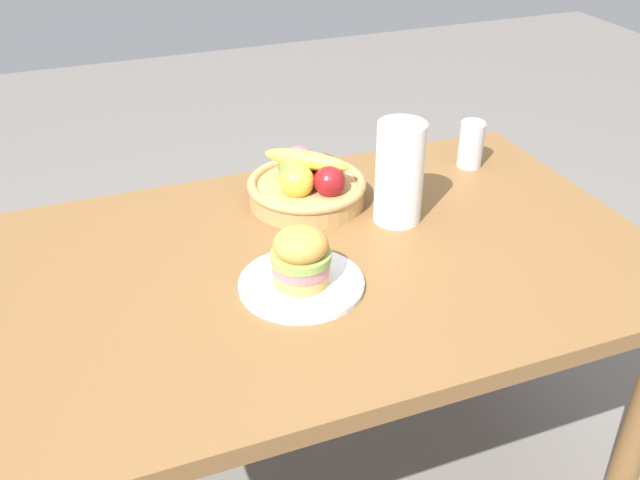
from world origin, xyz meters
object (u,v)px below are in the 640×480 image
at_px(sandwich, 301,256).
at_px(paper_towel_roll, 399,173).
at_px(plate, 301,284).
at_px(fruit_basket, 307,184).
at_px(soda_can, 471,144).

height_order(sandwich, paper_towel_roll, paper_towel_roll).
height_order(plate, paper_towel_roll, paper_towel_roll).
relative_size(sandwich, fruit_basket, 0.42).
height_order(fruit_basket, paper_towel_roll, paper_towel_roll).
height_order(soda_can, fruit_basket, fruit_basket).
bearing_deg(soda_can, plate, -149.20).
xyz_separation_m(plate, sandwich, (0.00, 0.00, 0.07)).
bearing_deg(sandwich, plate, 0.00).
distance_m(sandwich, fruit_basket, 0.36).
bearing_deg(paper_towel_roll, fruit_basket, 137.37).
distance_m(plate, sandwich, 0.07).
relative_size(fruit_basket, paper_towel_roll, 1.21).
bearing_deg(sandwich, paper_towel_roll, 30.28).
height_order(plate, soda_can, soda_can).
bearing_deg(fruit_basket, soda_can, 4.09).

